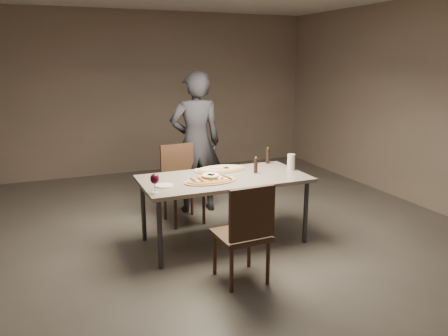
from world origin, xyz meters
name	(u,v)px	position (x,y,z in m)	size (l,w,h in m)	color
room	(224,117)	(0.00, 0.00, 1.40)	(7.00, 7.00, 7.00)	#57514B
dining_table	(224,182)	(0.00, 0.00, 0.69)	(1.80, 0.90, 0.75)	gray
zucchini_pizza	(210,180)	(-0.20, -0.13, 0.77)	(0.56, 0.31, 0.05)	tan
ham_pizza	(220,169)	(0.07, 0.28, 0.77)	(0.60, 0.33, 0.04)	tan
bread_basket	(211,177)	(-0.18, -0.07, 0.79)	(0.19, 0.19, 0.07)	beige
oil_dish	(200,170)	(-0.15, 0.34, 0.76)	(0.14, 0.14, 0.02)	white
pepper_mill_left	(256,165)	(0.39, 0.02, 0.84)	(0.05, 0.05, 0.18)	black
pepper_mill_right	(268,156)	(0.73, 0.38, 0.85)	(0.05, 0.05, 0.20)	black
carafe	(291,162)	(0.83, -0.01, 0.84)	(0.09, 0.09, 0.18)	silver
wine_glass	(155,179)	(-0.83, -0.29, 0.88)	(0.09, 0.09, 0.19)	silver
side_plate	(164,185)	(-0.69, -0.09, 0.76)	(0.18, 0.18, 0.01)	white
chair_near	(246,229)	(-0.18, -0.95, 0.53)	(0.47, 0.47, 0.95)	#3C2719
chair_far	(181,179)	(-0.24, 0.84, 0.54)	(0.49, 0.49, 0.96)	#3C2719
diner	(196,143)	(0.06, 1.12, 0.93)	(0.68, 0.44, 1.85)	black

